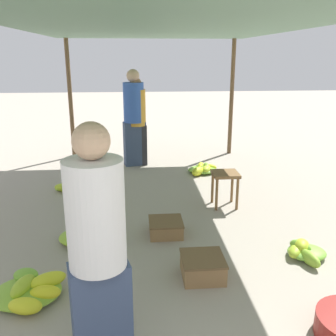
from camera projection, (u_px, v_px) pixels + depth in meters
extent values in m
cylinder|color=brown|center=(70.00, 100.00, 7.18)|extent=(0.08, 0.08, 2.25)
cylinder|color=brown|center=(232.00, 98.00, 7.44)|extent=(0.08, 0.08, 2.25)
cube|color=#567A60|center=(163.00, 24.00, 4.13)|extent=(3.55, 6.38, 0.04)
cube|color=#384766|center=(102.00, 317.00, 2.34)|extent=(0.40, 0.29, 0.75)
cylinder|color=white|center=(96.00, 214.00, 2.14)|extent=(0.42, 0.42, 0.65)
sphere|color=tan|center=(91.00, 141.00, 2.01)|extent=(0.21, 0.21, 0.21)
cube|color=brown|center=(225.00, 174.00, 4.91)|extent=(0.34, 0.34, 0.04)
cylinder|color=brown|center=(217.00, 195.00, 4.84)|extent=(0.04, 0.04, 0.43)
cylinder|color=brown|center=(237.00, 194.00, 4.86)|extent=(0.04, 0.04, 0.43)
cylinder|color=brown|center=(212.00, 188.00, 5.10)|extent=(0.04, 0.04, 0.43)
cylinder|color=brown|center=(232.00, 187.00, 5.12)|extent=(0.04, 0.04, 0.43)
ellipsoid|color=yellow|center=(82.00, 186.00, 5.57)|extent=(0.18, 0.26, 0.12)
ellipsoid|color=yellow|center=(70.00, 183.00, 5.57)|extent=(0.24, 0.25, 0.15)
ellipsoid|color=#96C031|center=(65.00, 187.00, 5.63)|extent=(0.35, 0.33, 0.09)
ellipsoid|color=#CBD528|center=(75.00, 183.00, 5.70)|extent=(0.28, 0.23, 0.15)
ellipsoid|color=#ABC92E|center=(72.00, 191.00, 5.39)|extent=(0.31, 0.22, 0.13)
ellipsoid|color=#B3CC2C|center=(63.00, 188.00, 5.54)|extent=(0.28, 0.16, 0.13)
ellipsoid|color=yellow|center=(71.00, 183.00, 5.64)|extent=(0.27, 0.31, 0.12)
ellipsoid|color=#9AC230|center=(77.00, 188.00, 5.57)|extent=(0.45, 0.39, 0.10)
ellipsoid|color=yellow|center=(45.00, 293.00, 3.06)|extent=(0.26, 0.16, 0.11)
ellipsoid|color=#7AB536|center=(26.00, 275.00, 3.24)|extent=(0.22, 0.17, 0.12)
ellipsoid|color=#A5C62F|center=(23.00, 286.00, 3.09)|extent=(0.21, 0.32, 0.14)
ellipsoid|color=yellow|center=(48.00, 280.00, 3.19)|extent=(0.35, 0.28, 0.13)
ellipsoid|color=yellow|center=(25.00, 306.00, 2.90)|extent=(0.30, 0.20, 0.12)
ellipsoid|color=#89BB34|center=(27.00, 293.00, 3.11)|extent=(0.57, 0.50, 0.10)
ellipsoid|color=#76B337|center=(83.00, 233.00, 4.05)|extent=(0.25, 0.18, 0.14)
ellipsoid|color=#AFCA2D|center=(84.00, 226.00, 4.04)|extent=(0.24, 0.34, 0.10)
ellipsoid|color=#C8D428|center=(81.00, 226.00, 4.14)|extent=(0.27, 0.27, 0.10)
ellipsoid|color=#B1CB2C|center=(79.00, 245.00, 3.89)|extent=(0.27, 0.32, 0.11)
ellipsoid|color=#96C031|center=(84.00, 236.00, 4.08)|extent=(0.54, 0.48, 0.10)
ellipsoid|color=yellow|center=(87.00, 205.00, 4.86)|extent=(0.12, 0.25, 0.13)
ellipsoid|color=#74B337|center=(103.00, 205.00, 4.89)|extent=(0.32, 0.17, 0.12)
ellipsoid|color=#BFD12A|center=(88.00, 198.00, 4.96)|extent=(0.25, 0.19, 0.11)
ellipsoid|color=#B9CE2B|center=(97.00, 198.00, 5.15)|extent=(0.12, 0.32, 0.12)
ellipsoid|color=#7CB636|center=(90.00, 204.00, 4.96)|extent=(0.50, 0.44, 0.10)
ellipsoid|color=#A4C62F|center=(296.00, 251.00, 3.74)|extent=(0.26, 0.28, 0.11)
ellipsoid|color=#8ABC33|center=(309.00, 258.00, 3.61)|extent=(0.17, 0.31, 0.13)
ellipsoid|color=#79B536|center=(300.00, 246.00, 3.78)|extent=(0.23, 0.24, 0.13)
ellipsoid|color=#B5CD2C|center=(302.00, 245.00, 3.77)|extent=(0.22, 0.25, 0.12)
ellipsoid|color=#74B337|center=(307.00, 252.00, 3.75)|extent=(0.38, 0.33, 0.10)
ellipsoid|color=yellow|center=(206.00, 167.00, 6.51)|extent=(0.34, 0.20, 0.11)
ellipsoid|color=#83B935|center=(206.00, 167.00, 6.48)|extent=(0.12, 0.27, 0.14)
ellipsoid|color=yellow|center=(210.00, 167.00, 6.53)|extent=(0.27, 0.18, 0.12)
ellipsoid|color=#B4CC2C|center=(206.00, 169.00, 6.37)|extent=(0.24, 0.29, 0.12)
ellipsoid|color=#CAD528|center=(198.00, 171.00, 6.29)|extent=(0.32, 0.33, 0.15)
ellipsoid|color=#85BA34|center=(201.00, 167.00, 6.51)|extent=(0.26, 0.26, 0.09)
ellipsoid|color=yellow|center=(201.00, 166.00, 6.56)|extent=(0.18, 0.28, 0.12)
ellipsoid|color=#7CB636|center=(202.00, 170.00, 6.45)|extent=(0.48, 0.42, 0.10)
cube|color=olive|center=(166.00, 228.00, 4.22)|extent=(0.36, 0.36, 0.15)
cube|color=brown|center=(166.00, 221.00, 4.19)|extent=(0.38, 0.38, 0.02)
cube|color=olive|center=(203.00, 268.00, 3.40)|extent=(0.37, 0.37, 0.18)
cube|color=brown|center=(203.00, 258.00, 3.37)|extent=(0.39, 0.39, 0.02)
cube|color=#384766|center=(135.00, 144.00, 6.82)|extent=(0.42, 0.29, 0.80)
cylinder|color=#3359B2|center=(134.00, 102.00, 6.60)|extent=(0.44, 0.44, 0.69)
sphere|color=tan|center=(133.00, 76.00, 6.47)|extent=(0.23, 0.23, 0.23)
cube|color=#2D2D33|center=(137.00, 145.00, 6.85)|extent=(0.36, 0.22, 0.73)
cylinder|color=gold|center=(136.00, 108.00, 6.65)|extent=(0.36, 0.36, 0.64)
sphere|color=#9E704C|center=(136.00, 83.00, 6.53)|extent=(0.21, 0.21, 0.21)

